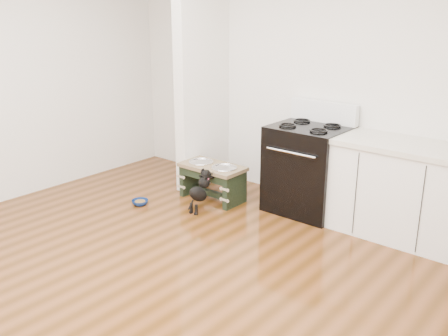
# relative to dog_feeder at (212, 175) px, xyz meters

# --- Properties ---
(ground) EXTENTS (5.00, 5.00, 0.00)m
(ground) POSITION_rel_dog_feeder_xyz_m (0.73, -1.75, -0.29)
(ground) COLOR #45260C
(ground) RESTS_ON ground
(room_shell) EXTENTS (5.00, 5.00, 5.00)m
(room_shell) POSITION_rel_dog_feeder_xyz_m (0.73, -1.75, 1.33)
(room_shell) COLOR silver
(room_shell) RESTS_ON ground
(partition_wall) EXTENTS (0.15, 0.80, 2.70)m
(partition_wall) POSITION_rel_dog_feeder_xyz_m (-0.44, 0.35, 1.06)
(partition_wall) COLOR silver
(partition_wall) RESTS_ON ground
(oven_range) EXTENTS (0.76, 0.69, 1.14)m
(oven_range) POSITION_rel_dog_feeder_xyz_m (0.98, 0.41, 0.19)
(oven_range) COLOR black
(oven_range) RESTS_ON ground
(cabinet_run) EXTENTS (1.24, 0.64, 0.91)m
(cabinet_run) POSITION_rel_dog_feeder_xyz_m (1.96, 0.43, 0.17)
(cabinet_run) COLOR white
(cabinet_run) RESTS_ON ground
(dog_feeder) EXTENTS (0.74, 0.39, 0.42)m
(dog_feeder) POSITION_rel_dog_feeder_xyz_m (0.00, 0.00, 0.00)
(dog_feeder) COLOR black
(dog_feeder) RESTS_ON ground
(puppy) EXTENTS (0.13, 0.38, 0.45)m
(puppy) POSITION_rel_dog_feeder_xyz_m (0.13, -0.34, -0.04)
(puppy) COLOR black
(puppy) RESTS_ON ground
(floor_bowl) EXTENTS (0.21, 0.21, 0.06)m
(floor_bowl) POSITION_rel_dog_feeder_xyz_m (-0.50, -0.65, -0.26)
(floor_bowl) COLOR navy
(floor_bowl) RESTS_ON ground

